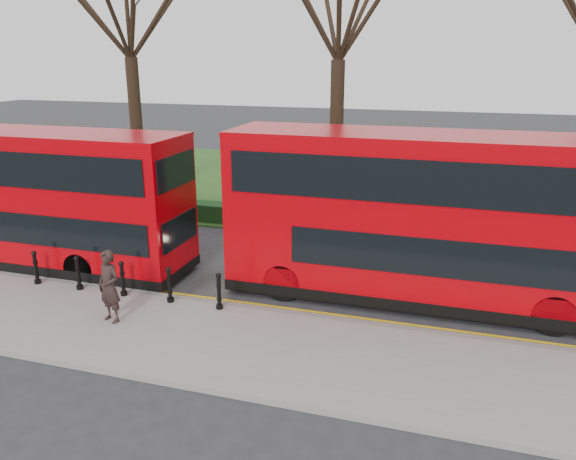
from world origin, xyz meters
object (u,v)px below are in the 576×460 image
(bus_lead, at_px, (25,198))
(bus_rear, at_px, (441,221))
(pedestrian, at_px, (109,287))
(bollard_row, at_px, (123,279))

(bus_lead, distance_m, bus_rear, 13.43)
(bus_lead, relative_size, pedestrian, 5.85)
(bus_lead, xyz_separation_m, pedestrian, (5.35, -3.29, -1.16))
(bollard_row, relative_size, bus_lead, 0.54)
(bus_lead, bearing_deg, bollard_row, -20.58)
(bus_lead, bearing_deg, pedestrian, -31.58)
(bollard_row, distance_m, pedestrian, 1.71)
(pedestrian, bearing_deg, bollard_row, 129.57)
(bus_lead, bearing_deg, bus_rear, 3.54)
(bollard_row, bearing_deg, bus_rear, 16.68)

